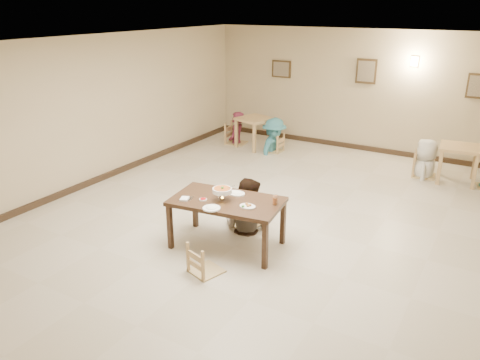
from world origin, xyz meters
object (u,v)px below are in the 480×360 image
Objects in this scene: bg_chair_rl at (427,154)px; bg_table_right at (459,153)px; bg_diner_b at (275,118)px; bg_table_left at (255,123)px; main_table at (227,205)px; chair_near at (206,244)px; bg_chair_lr at (274,135)px; chair_far at (246,202)px; bg_diner_a at (236,112)px; bg_chair_ll at (236,124)px; main_diner at (247,178)px; curry_warmer at (222,191)px; drink_glass at (275,200)px; bg_diner_c at (429,139)px.

bg_table_right is at bearing -96.65° from bg_chair_rl.
bg_table_left is at bearing 80.03° from bg_diner_b.
chair_near is (0.15, -0.80, -0.27)m from main_table.
main_table is 5.10m from bg_chair_lr.
main_table is 2.03× the size of chair_far.
chair_far is 5.01m from bg_diner_a.
bg_chair_ll reaches higher than chair_near.
bg_table_left is 0.57× the size of bg_diner_b.
bg_table_right is 0.65m from bg_chair_rl.
main_table is 2.01× the size of bg_chair_lr.
main_diner reaches higher than bg_table_right.
curry_warmer is 0.32× the size of bg_chair_rl.
bg_diner_b is (1.19, -0.12, -0.00)m from bg_diner_a.
chair_far is 4.99m from bg_chair_ll.
drink_glass is (0.80, -0.54, 0.41)m from chair_far.
bg_diner_c is (-0.64, 0.00, 0.19)m from bg_table_right.
bg_chair_rl is (1.34, 4.65, -0.34)m from drink_glass.
bg_table_left is at bearing 179.74° from bg_table_right.
bg_chair_lr is at bearing -179.62° from bg_table_right.
bg_chair_rl reaches higher than drink_glass.
drink_glass is at bearing -158.44° from bg_diner_b.
bg_diner_a is (-2.72, 4.19, 0.43)m from chair_far.
bg_chair_lr is at bearing 72.38° from bg_diner_a.
bg_table_right is (2.74, 4.90, -0.29)m from curry_warmer.
bg_table_left is 0.64m from bg_diner_b.
bg_table_left is at bearing 106.67° from main_table.
chair_near is 0.50× the size of bg_diner_b.
bg_table_right is 0.67m from bg_diner_c.
main_diner is 0.74m from curry_warmer.
bg_chair_rl is (2.09, 4.16, -0.38)m from main_diner.
main_diner reaches higher than curry_warmer.
bg_diner_b is (-1.61, 4.83, 0.17)m from main_table.
curry_warmer is at bearing 18.78° from bg_chair_lr.
bg_table_left is at bearing 113.71° from curry_warmer.
main_diner reaches higher than bg_chair_lr.
bg_diner_a reaches higher than bg_diner_b.
bg_chair_ll is (-2.96, 5.74, 0.10)m from chair_near.
drink_glass is (0.71, 0.21, 0.15)m from main_table.
chair_far is 0.51× the size of bg_diner_b.
curry_warmer is 0.20× the size of bg_diner_c.
chair_far is 0.52× the size of bg_diner_c.
chair_far reaches higher than main_table.
bg_diner_a is at bearing -45.42° from chair_near.
chair_near is 0.85× the size of bg_chair_rl.
bg_diner_c reaches higher than main_table.
bg_chair_lr is 0.51× the size of bg_diner_b.
main_diner is at bearing -32.25° from bg_diner_c.
main_table is 2.06× the size of bg_table_right.
main_table is 0.85m from chair_near.
drink_glass is 0.08× the size of bg_diner_a.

